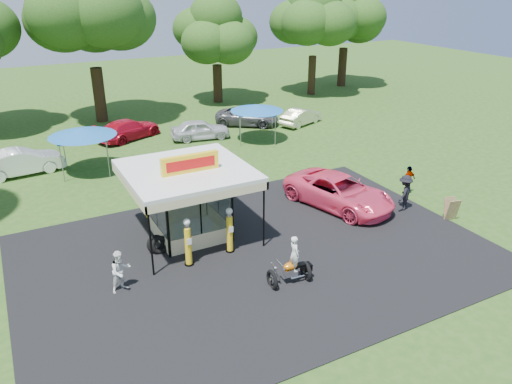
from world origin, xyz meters
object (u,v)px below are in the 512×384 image
gas_pump_left (188,243)px  spectator_east_b (408,180)px  bg_car_d (247,117)px  tent_west (82,132)px  gas_station_kiosk (188,201)px  bg_car_a (22,162)px  motorcycle (293,264)px  bg_car_b (129,129)px  spectator_west (121,271)px  spectator_east_a (405,193)px  bg_car_c (200,129)px  pink_sedan (339,192)px  bg_car_e (301,117)px  a_frame_sign (451,209)px  kiosk_car (174,208)px  gas_pump_right (230,231)px  tent_east (257,108)px

gas_pump_left → spectator_east_b: (13.51, 1.41, -0.23)m
bg_car_d → tent_west: (-13.59, -4.86, 1.85)m
gas_station_kiosk → bg_car_a: size_ratio=1.11×
motorcycle → bg_car_b: 21.97m
gas_pump_left → spectator_west: (-2.94, -0.51, -0.19)m
spectator_east_a → gas_pump_left: bearing=-27.7°
motorcycle → bg_car_c: 19.80m
tent_west → bg_car_c: bearing=19.3°
spectator_east_b → bg_car_a: spectator_east_b is taller
gas_pump_left → pink_sedan: 9.28m
gas_station_kiosk → gas_pump_left: (-0.98, -2.46, -0.73)m
bg_car_e → pink_sedan: bearing=133.3°
pink_sedan → tent_west: (-10.80, 11.36, 1.71)m
spectator_east_a → bg_car_b: spectator_east_a is taller
gas_station_kiosk → bg_car_d: 19.07m
a_frame_sign → kiosk_car: bearing=164.2°
bg_car_d → motorcycle: bearing=-166.5°
gas_pump_left → spectator_east_b: 13.58m
bg_car_d → tent_west: tent_west is taller
gas_pump_left → spectator_east_a: gas_pump_left is taller
motorcycle → bg_car_a: 19.68m
a_frame_sign → bg_car_e: 18.35m
gas_pump_right → bg_car_e: bearing=49.0°
bg_car_a → spectator_east_a: bearing=-137.8°
spectator_east_a → bg_car_e: (4.04, 16.22, -0.30)m
a_frame_sign → spectator_west: 16.13m
spectator_east_b → tent_west: size_ratio=0.41×
gas_station_kiosk → tent_east: (9.66, 11.57, 0.66)m
spectator_east_b → bg_car_e: bearing=-103.6°
motorcycle → spectator_east_b: (10.34, 4.53, -0.01)m
spectator_east_a → bg_car_d: 18.17m
gas_pump_left → bg_car_d: 21.63m
spectator_west → bg_car_b: bearing=57.6°
kiosk_car → tent_west: size_ratio=0.70×
tent_west → gas_station_kiosk: bearing=-75.9°
spectator_east_a → tent_east: size_ratio=0.50×
a_frame_sign → bg_car_e: (2.72, 18.15, 0.09)m
motorcycle → bg_car_d: bearing=71.5°
bg_car_e → tent_east: size_ratio=1.05×
a_frame_sign → pink_sedan: size_ratio=0.19×
spectator_east_b → spectator_east_a: bearing=36.7°
a_frame_sign → bg_car_d: 20.14m
kiosk_car → bg_car_e: size_ratio=0.70×
bg_car_a → bg_car_d: bg_car_a is taller
bg_car_b → gas_pump_right: bearing=153.6°
gas_station_kiosk → pink_sedan: 8.18m
bg_car_b → spectator_west: bearing=139.4°
spectator_east_b → motorcycle: bearing=19.0°
bg_car_e → bg_car_d: bearing=42.4°
bg_car_a → pink_sedan: bearing=-138.7°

